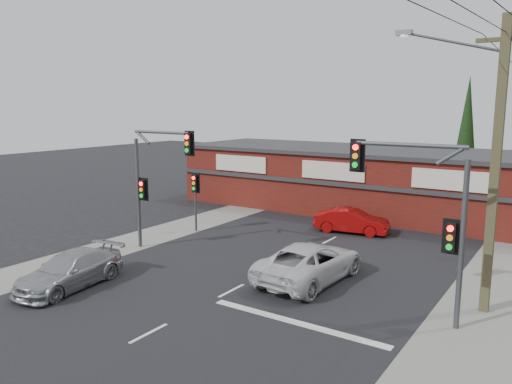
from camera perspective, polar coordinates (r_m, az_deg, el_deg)
The scene contains 16 objects.
ground at distance 20.03m, azimuth -2.19°, elevation -10.92°, with size 120.00×120.00×0.00m, color black.
road_strip at distance 24.04m, azimuth 4.85°, elevation -7.34°, with size 14.00×70.00×0.01m, color black.
verge_left at distance 28.93m, azimuth -10.12°, elevation -4.48°, with size 3.00×70.00×0.02m, color gray.
verge_right at distance 21.53m, azimuth 25.44°, elevation -10.37°, with size 3.00×70.00×0.02m, color gray.
stop_line at distance 17.12m, azimuth 4.62°, elevation -14.64°, with size 6.50×0.35×0.01m, color silver.
white_suv at distance 20.74m, azimuth 6.18°, elevation -7.95°, with size 2.59×5.61×1.56m, color silver.
silver_suv at distance 21.24m, azimuth -20.51°, elevation -8.39°, with size 1.91×4.70×1.36m, color #A5A8AA.
red_sedan at distance 28.64m, azimuth 10.89°, elevation -3.27°, with size 1.44×4.12×1.36m, color #980909.
lane_dashes at distance 26.99m, azimuth 8.39°, elevation -5.46°, with size 0.12×54.49×0.01m.
shop_building at distance 34.67m, azimuth 13.04°, elevation 1.39°, with size 27.30×8.40×4.22m.
conifer_near at distance 39.91m, azimuth 22.94°, elevation 6.78°, with size 1.80×1.80×9.25m.
traffic_mast_left at distance 24.66m, azimuth -11.70°, elevation 2.27°, with size 3.77×0.27×5.97m.
traffic_mast_right at distance 16.99m, azimuth 18.97°, elevation -1.41°, with size 3.96×0.27×5.97m.
pedestal_signal at distance 28.30m, azimuth -6.95°, elevation 0.25°, with size 0.55×0.27×3.38m.
utility_pole at distance 18.42m, azimuth 25.34°, elevation 3.59°, with size 4.38×0.59×10.00m.
power_lines at distance 13.08m, azimuth 23.34°, elevation 17.57°, with size 2.01×29.00×1.22m.
Camera 1 is at (10.98, -15.17, 7.12)m, focal length 35.00 mm.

